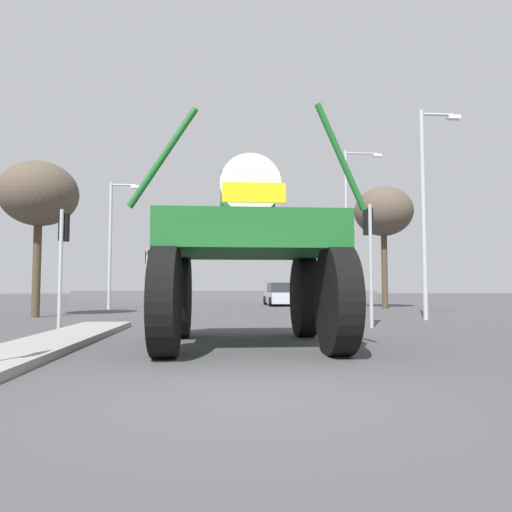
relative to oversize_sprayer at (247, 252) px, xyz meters
The scene contains 13 objects.
ground_plane 13.54m from the oversize_sprayer, 90.85° to the left, with size 120.00×120.00×0.00m, color #424244.
median_island 4.67m from the oversize_sprayer, behind, with size 1.48×9.47×0.15m, color gray.
oversize_sprayer is the anchor object (origin of this frame).
sedan_ahead 21.03m from the oversize_sprayer, 81.01° to the left, with size 2.00×4.16×1.52m.
traffic_signal_near_left 6.80m from the oversize_sprayer, 142.35° to the left, with size 0.24×0.54×3.59m.
traffic_signal_near_right 5.85m from the oversize_sprayer, 45.49° to the left, with size 0.24×0.54×3.86m.
traffic_signal_far_left 19.99m from the oversize_sprayer, 105.27° to the left, with size 0.24×0.55×3.63m.
streetlight_near_right 10.60m from the oversize_sprayer, 44.53° to the left, with size 1.66×0.24×8.21m.
streetlight_far_left 17.58m from the oversize_sprayer, 112.52° to the left, with size 1.69×0.24×7.12m.
streetlight_far_right 18.67m from the oversize_sprayer, 67.75° to the left, with size 2.29×0.24×9.46m.
bare_tree_left 13.17m from the oversize_sprayer, 130.33° to the left, with size 3.20×3.20×6.54m.
bare_tree_right 18.64m from the oversize_sprayer, 61.43° to the left, with size 3.36×3.36×7.05m.
roadside_barrier 28.78m from the oversize_sprayer, 90.39° to the left, with size 25.42×0.24×0.90m, color #59595B.
Camera 1 is at (-0.33, -5.72, 1.29)m, focal length 32.90 mm.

